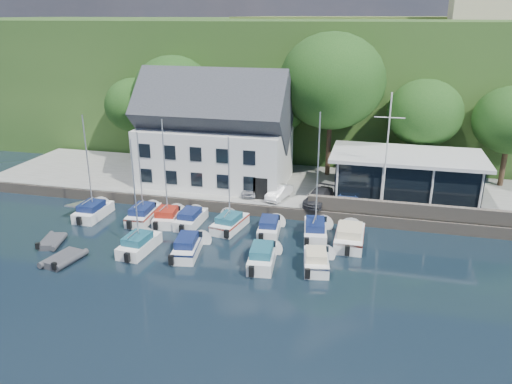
% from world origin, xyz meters
% --- Properties ---
extents(ground, '(180.00, 180.00, 0.00)m').
position_xyz_m(ground, '(0.00, 0.00, 0.00)').
color(ground, black).
rests_on(ground, ground).
extents(quay, '(60.00, 13.00, 1.00)m').
position_xyz_m(quay, '(0.00, 17.50, 0.50)').
color(quay, '#999993').
rests_on(quay, ground).
extents(quay_face, '(60.00, 0.30, 1.00)m').
position_xyz_m(quay_face, '(0.00, 11.00, 0.50)').
color(quay_face, '#675E53').
rests_on(quay_face, ground).
extents(hillside, '(160.00, 75.00, 16.00)m').
position_xyz_m(hillside, '(0.00, 62.00, 8.00)').
color(hillside, '#28481B').
rests_on(hillside, ground).
extents(field_patch, '(50.00, 30.00, 0.30)m').
position_xyz_m(field_patch, '(8.00, 70.00, 16.15)').
color(field_patch, '#5E6733').
rests_on(field_patch, hillside).
extents(harbor_building, '(14.40, 8.20, 8.70)m').
position_xyz_m(harbor_building, '(-7.00, 16.50, 5.35)').
color(harbor_building, silver).
rests_on(harbor_building, quay).
extents(club_pavilion, '(13.20, 7.20, 4.10)m').
position_xyz_m(club_pavilion, '(11.00, 16.00, 3.05)').
color(club_pavilion, black).
rests_on(club_pavilion, quay).
extents(seawall, '(18.00, 0.50, 1.20)m').
position_xyz_m(seawall, '(12.00, 11.40, 1.60)').
color(seawall, '#675E53').
rests_on(seawall, quay).
extents(gangway, '(1.20, 6.00, 1.40)m').
position_xyz_m(gangway, '(-16.50, 9.00, 0.00)').
color(gangway, '#BDBDC2').
rests_on(gangway, ground).
extents(car_silver, '(2.28, 3.50, 1.11)m').
position_xyz_m(car_silver, '(-2.95, 13.54, 1.55)').
color(car_silver, silver).
rests_on(car_silver, quay).
extents(car_white, '(2.07, 3.78, 1.18)m').
position_xyz_m(car_white, '(0.09, 13.13, 1.59)').
color(car_white, silver).
rests_on(car_white, quay).
extents(car_dgrey, '(2.67, 4.57, 1.24)m').
position_xyz_m(car_dgrey, '(3.72, 12.70, 1.62)').
color(car_dgrey, '#303135').
rests_on(car_dgrey, quay).
extents(car_blue, '(1.52, 3.80, 1.30)m').
position_xyz_m(car_blue, '(6.20, 13.47, 1.65)').
color(car_blue, '#2F4C90').
rests_on(car_blue, quay).
extents(flagpole, '(2.38, 0.20, 9.93)m').
position_xyz_m(flagpole, '(9.10, 12.37, 5.97)').
color(flagpole, silver).
rests_on(flagpole, quay).
extents(tree_0, '(6.67, 6.67, 9.12)m').
position_xyz_m(tree_0, '(-18.38, 22.52, 5.56)').
color(tree_0, '#123810').
rests_on(tree_0, quay).
extents(tree_1, '(8.56, 8.56, 11.70)m').
position_xyz_m(tree_1, '(-13.35, 21.76, 6.85)').
color(tree_1, '#123810').
rests_on(tree_1, quay).
extents(tree_2, '(7.59, 7.59, 10.38)m').
position_xyz_m(tree_2, '(-2.74, 21.69, 6.19)').
color(tree_2, '#123810').
rests_on(tree_2, quay).
extents(tree_3, '(10.40, 10.40, 14.22)m').
position_xyz_m(tree_3, '(3.52, 21.39, 8.11)').
color(tree_3, '#123810').
rests_on(tree_3, quay).
extents(tree_4, '(7.26, 7.26, 9.93)m').
position_xyz_m(tree_4, '(12.55, 22.26, 5.96)').
color(tree_4, '#123810').
rests_on(tree_4, quay).
extents(tree_5, '(6.97, 6.97, 9.53)m').
position_xyz_m(tree_5, '(20.24, 21.93, 5.77)').
color(tree_5, '#123810').
rests_on(tree_5, quay).
extents(boat_r1_0, '(2.08, 5.74, 8.69)m').
position_xyz_m(boat_r1_0, '(-15.18, 7.28, 4.34)').
color(boat_r1_0, white).
rests_on(boat_r1_0, ground).
extents(boat_r1_1, '(2.25, 6.22, 8.58)m').
position_xyz_m(boat_r1_1, '(-10.65, 7.73, 4.29)').
color(boat_r1_1, white).
rests_on(boat_r1_1, ground).
extents(boat_r1_2, '(2.66, 5.18, 8.28)m').
position_xyz_m(boat_r1_2, '(-8.37, 7.65, 4.14)').
color(boat_r1_2, white).
rests_on(boat_r1_2, ground).
extents(boat_r1_3, '(1.92, 5.67, 1.36)m').
position_xyz_m(boat_r1_3, '(-6.36, 7.83, 0.68)').
color(boat_r1_3, white).
rests_on(boat_r1_3, ground).
extents(boat_r1_4, '(2.91, 5.83, 8.25)m').
position_xyz_m(boat_r1_4, '(-2.92, 7.69, 4.12)').
color(boat_r1_4, white).
rests_on(boat_r1_4, ground).
extents(boat_r1_5, '(2.28, 5.55, 1.38)m').
position_xyz_m(boat_r1_5, '(0.43, 7.62, 0.69)').
color(boat_r1_5, white).
rests_on(boat_r1_5, ground).
extents(boat_r1_6, '(2.72, 6.32, 9.24)m').
position_xyz_m(boat_r1_6, '(4.10, 7.78, 4.62)').
color(boat_r1_6, white).
rests_on(boat_r1_6, ground).
extents(boat_r1_7, '(2.29, 6.29, 1.57)m').
position_xyz_m(boat_r1_7, '(6.82, 7.18, 0.79)').
color(boat_r1_7, white).
rests_on(boat_r1_7, ground).
extents(boat_r2_1, '(2.31, 5.78, 8.59)m').
position_xyz_m(boat_r2_1, '(-8.30, 2.18, 4.30)').
color(boat_r2_1, white).
rests_on(boat_r2_1, ground).
extents(boat_r2_2, '(2.65, 6.32, 1.46)m').
position_xyz_m(boat_r2_2, '(-4.63, 2.71, 0.73)').
color(boat_r2_2, white).
rests_on(boat_r2_2, ground).
extents(boat_r2_3, '(2.44, 6.06, 1.49)m').
position_xyz_m(boat_r2_3, '(1.08, 2.40, 0.74)').
color(boat_r2_3, white).
rests_on(boat_r2_3, ground).
extents(boat_r2_4, '(2.61, 5.25, 1.41)m').
position_xyz_m(boat_r2_4, '(4.84, 2.72, 0.71)').
color(boat_r2_4, white).
rests_on(boat_r2_4, ground).
extents(dinghy_0, '(2.31, 3.12, 0.65)m').
position_xyz_m(dinghy_0, '(-15.33, 1.61, 0.33)').
color(dinghy_0, '#37383C').
rests_on(dinghy_0, ground).
extents(dinghy_1, '(2.41, 3.41, 0.73)m').
position_xyz_m(dinghy_1, '(-12.72, -0.79, 0.36)').
color(dinghy_1, '#37383C').
rests_on(dinghy_1, ground).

